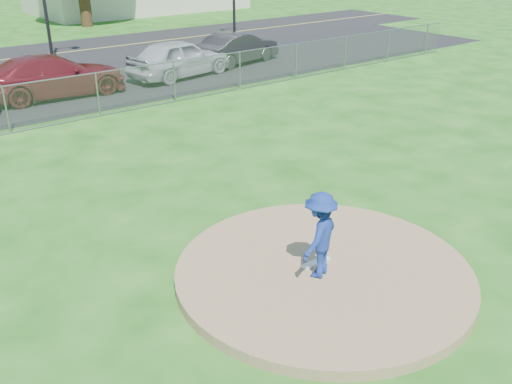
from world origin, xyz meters
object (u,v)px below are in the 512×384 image
(pitcher, at_px, (320,235))
(parked_car_charcoal, at_px, (238,48))
(parked_car_darkred, at_px, (53,76))
(parked_car_pearl, at_px, (179,58))

(pitcher, xyz_separation_m, parked_car_charcoal, (10.15, 16.19, -0.25))
(parked_car_darkred, distance_m, parked_car_pearl, 5.51)
(pitcher, xyz_separation_m, parked_car_darkred, (0.98, 15.58, -0.19))
(pitcher, bearing_deg, parked_car_darkred, -115.14)
(parked_car_darkred, height_order, parked_car_charcoal, parked_car_darkred)
(parked_car_darkred, bearing_deg, parked_car_pearl, -88.83)
(parked_car_pearl, bearing_deg, parked_car_charcoal, -88.56)
(parked_car_darkred, xyz_separation_m, parked_car_pearl, (5.51, -0.11, 0.02))
(parked_car_darkred, bearing_deg, parked_car_charcoal, -83.83)
(pitcher, relative_size, parked_car_charcoal, 0.36)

